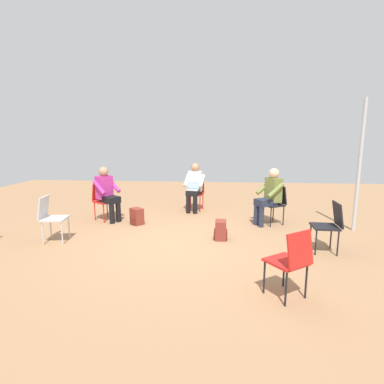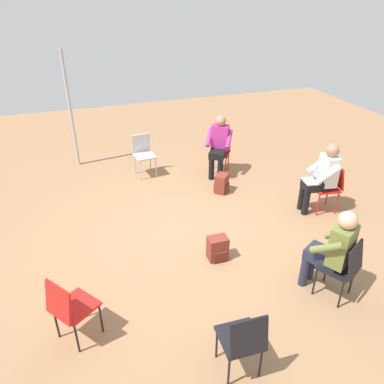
{
  "view_description": "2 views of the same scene",
  "coord_description": "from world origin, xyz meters",
  "px_view_note": "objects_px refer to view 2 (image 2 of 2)",
  "views": [
    {
      "loc": [
        5.16,
        0.65,
        1.88
      ],
      "look_at": [
        -0.35,
        0.2,
        0.88
      ],
      "focal_mm": 28.0,
      "sensor_mm": 36.0,
      "label": 1
    },
    {
      "loc": [
        1.52,
        4.69,
        3.5
      ],
      "look_at": [
        -0.07,
        0.12,
        0.81
      ],
      "focal_mm": 35.0,
      "sensor_mm": 36.0,
      "label": 2
    }
  ],
  "objects_px": {
    "chair_northeast": "(70,306)",
    "person_with_laptop": "(322,175)",
    "chair_southwest": "(220,149)",
    "chair_south": "(143,152)",
    "backpack_by_empty_chair": "(218,249)",
    "chair_northwest": "(343,266)",
    "chair_north": "(243,339)",
    "person_in_magenta": "(219,143)",
    "chair_west": "(330,184)",
    "backpack_near_laptop_user": "(222,184)",
    "person_in_olive": "(333,247)"
  },
  "relations": [
    {
      "from": "chair_south",
      "to": "chair_southwest",
      "type": "height_order",
      "value": "same"
    },
    {
      "from": "chair_northeast",
      "to": "backpack_by_empty_chair",
      "type": "bearing_deg",
      "value": 75.48
    },
    {
      "from": "chair_southwest",
      "to": "chair_northwest",
      "type": "bearing_deg",
      "value": 123.23
    },
    {
      "from": "chair_south",
      "to": "chair_southwest",
      "type": "bearing_deg",
      "value": 159.28
    },
    {
      "from": "chair_west",
      "to": "chair_northwest",
      "type": "distance_m",
      "value": 2.19
    },
    {
      "from": "chair_northwest",
      "to": "person_in_magenta",
      "type": "bearing_deg",
      "value": 62.35
    },
    {
      "from": "chair_north",
      "to": "chair_northwest",
      "type": "relative_size",
      "value": 1.0
    },
    {
      "from": "chair_northwest",
      "to": "chair_north",
      "type": "bearing_deg",
      "value": 170.6
    },
    {
      "from": "chair_west",
      "to": "person_in_magenta",
      "type": "distance_m",
      "value": 2.31
    },
    {
      "from": "person_in_magenta",
      "to": "backpack_by_empty_chair",
      "type": "height_order",
      "value": "person_in_magenta"
    },
    {
      "from": "backpack_near_laptop_user",
      "to": "person_with_laptop",
      "type": "bearing_deg",
      "value": 138.43
    },
    {
      "from": "chair_north",
      "to": "chair_west",
      "type": "bearing_deg",
      "value": 42.69
    },
    {
      "from": "chair_south",
      "to": "backpack_by_empty_chair",
      "type": "distance_m",
      "value": 3.12
    },
    {
      "from": "person_in_olive",
      "to": "backpack_near_laptop_user",
      "type": "xyz_separation_m",
      "value": [
        0.22,
        -2.89,
        -0.54
      ]
    },
    {
      "from": "chair_south",
      "to": "person_with_laptop",
      "type": "bearing_deg",
      "value": 129.39
    },
    {
      "from": "chair_north",
      "to": "chair_northwest",
      "type": "distance_m",
      "value": 1.73
    },
    {
      "from": "chair_south",
      "to": "backpack_near_laptop_user",
      "type": "xyz_separation_m",
      "value": [
        -1.22,
        1.26,
        -0.34
      ]
    },
    {
      "from": "chair_west",
      "to": "person_with_laptop",
      "type": "bearing_deg",
      "value": 90.0
    },
    {
      "from": "chair_south",
      "to": "person_in_magenta",
      "type": "xyz_separation_m",
      "value": [
        -1.45,
        0.52,
        0.2
      ]
    },
    {
      "from": "chair_west",
      "to": "chair_southwest",
      "type": "relative_size",
      "value": 1.0
    },
    {
      "from": "person_with_laptop",
      "to": "person_in_magenta",
      "type": "xyz_separation_m",
      "value": [
        1.08,
        -1.91,
        0.0
      ]
    },
    {
      "from": "chair_south",
      "to": "chair_north",
      "type": "height_order",
      "value": "same"
    },
    {
      "from": "chair_north",
      "to": "person_with_laptop",
      "type": "distance_m",
      "value": 3.61
    },
    {
      "from": "chair_northeast",
      "to": "backpack_near_laptop_user",
      "type": "distance_m",
      "value": 3.91
    },
    {
      "from": "person_in_magenta",
      "to": "person_with_laptop",
      "type": "bearing_deg",
      "value": 153.29
    },
    {
      "from": "backpack_by_empty_chair",
      "to": "chair_northeast",
      "type": "bearing_deg",
      "value": 20.93
    },
    {
      "from": "chair_northeast",
      "to": "person_with_laptop",
      "type": "height_order",
      "value": "person_with_laptop"
    },
    {
      "from": "chair_west",
      "to": "chair_south",
      "type": "bearing_deg",
      "value": 57.85
    },
    {
      "from": "backpack_near_laptop_user",
      "to": "chair_southwest",
      "type": "bearing_deg",
      "value": -110.62
    },
    {
      "from": "chair_southwest",
      "to": "person_in_magenta",
      "type": "xyz_separation_m",
      "value": [
        0.09,
        0.14,
        0.2
      ]
    },
    {
      "from": "chair_northeast",
      "to": "person_with_laptop",
      "type": "relative_size",
      "value": 0.69
    },
    {
      "from": "chair_southwest",
      "to": "person_in_olive",
      "type": "bearing_deg",
      "value": 122.0
    },
    {
      "from": "chair_west",
      "to": "person_with_laptop",
      "type": "height_order",
      "value": "person_with_laptop"
    },
    {
      "from": "chair_west",
      "to": "person_with_laptop",
      "type": "relative_size",
      "value": 0.69
    },
    {
      "from": "backpack_by_empty_chair",
      "to": "chair_west",
      "type": "bearing_deg",
      "value": -164.98
    },
    {
      "from": "chair_west",
      "to": "chair_northeast",
      "type": "bearing_deg",
      "value": 117.93
    },
    {
      "from": "chair_south",
      "to": "chair_north",
      "type": "bearing_deg",
      "value": 81.7
    },
    {
      "from": "chair_west",
      "to": "chair_north",
      "type": "distance_m",
      "value": 3.71
    },
    {
      "from": "chair_northeast",
      "to": "person_in_magenta",
      "type": "distance_m",
      "value": 4.59
    },
    {
      "from": "chair_north",
      "to": "backpack_near_laptop_user",
      "type": "bearing_deg",
      "value": 71.93
    },
    {
      "from": "chair_southwest",
      "to": "person_with_laptop",
      "type": "relative_size",
      "value": 0.69
    },
    {
      "from": "chair_northwest",
      "to": "backpack_near_laptop_user",
      "type": "distance_m",
      "value": 3.07
    },
    {
      "from": "chair_southwest",
      "to": "chair_northwest",
      "type": "xyz_separation_m",
      "value": [
        0.03,
        3.91,
        0.0
      ]
    },
    {
      "from": "chair_north",
      "to": "backpack_near_laptop_user",
      "type": "xyz_separation_m",
      "value": [
        -1.34,
        -3.6,
        -0.34
      ]
    },
    {
      "from": "chair_west",
      "to": "backpack_by_empty_chair",
      "type": "xyz_separation_m",
      "value": [
        2.33,
        0.63,
        -0.34
      ]
    },
    {
      "from": "chair_south",
      "to": "backpack_near_laptop_user",
      "type": "bearing_deg",
      "value": 127.2
    },
    {
      "from": "chair_northwest",
      "to": "backpack_by_empty_chair",
      "type": "bearing_deg",
      "value": 104.89
    },
    {
      "from": "chair_west",
      "to": "chair_northeast",
      "type": "distance_m",
      "value": 4.6
    },
    {
      "from": "chair_west",
      "to": "chair_south",
      "type": "height_order",
      "value": "same"
    },
    {
      "from": "person_in_olive",
      "to": "person_in_magenta",
      "type": "bearing_deg",
      "value": 61.12
    }
  ]
}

